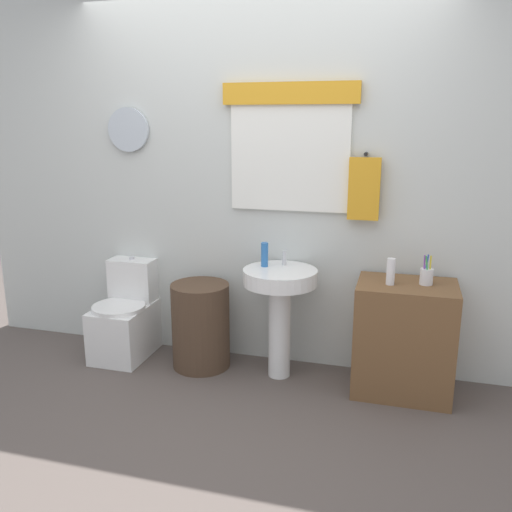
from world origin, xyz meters
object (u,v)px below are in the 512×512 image
(pedestal_sink, at_px, (280,298))
(wooden_cabinet, at_px, (404,338))
(laundry_hamper, at_px, (201,325))
(soap_bottle, at_px, (265,255))
(lotion_bottle, at_px, (391,272))
(toilet, at_px, (126,319))
(toothbrush_cup, at_px, (426,276))

(pedestal_sink, relative_size, wooden_cabinet, 1.04)
(laundry_hamper, relative_size, soap_bottle, 3.71)
(laundry_hamper, xyz_separation_m, soap_bottle, (0.45, 0.05, 0.53))
(lotion_bottle, bearing_deg, soap_bottle, 173.77)
(soap_bottle, relative_size, lotion_bottle, 0.99)
(laundry_hamper, xyz_separation_m, pedestal_sink, (0.57, -0.00, 0.26))
(soap_bottle, xyz_separation_m, lotion_bottle, (0.82, -0.09, -0.03))
(pedestal_sink, xyz_separation_m, soap_bottle, (-0.12, 0.05, 0.27))
(toilet, height_order, toothbrush_cup, toothbrush_cup)
(toilet, height_order, lotion_bottle, lotion_bottle)
(laundry_hamper, bearing_deg, lotion_bottle, -1.80)
(wooden_cabinet, bearing_deg, soap_bottle, 176.92)
(laundry_hamper, xyz_separation_m, lotion_bottle, (1.27, -0.04, 0.51))
(pedestal_sink, bearing_deg, toilet, 178.42)
(soap_bottle, height_order, lotion_bottle, soap_bottle)
(wooden_cabinet, bearing_deg, laundry_hamper, 180.00)
(laundry_hamper, distance_m, soap_bottle, 0.70)
(pedestal_sink, relative_size, soap_bottle, 4.62)
(laundry_hamper, bearing_deg, soap_bottle, 6.33)
(laundry_hamper, distance_m, toothbrush_cup, 1.56)
(wooden_cabinet, distance_m, soap_bottle, 1.05)
(toilet, relative_size, lotion_bottle, 4.38)
(toilet, bearing_deg, wooden_cabinet, -0.94)
(pedestal_sink, height_order, lotion_bottle, lotion_bottle)
(toilet, distance_m, lotion_bottle, 1.96)
(pedestal_sink, bearing_deg, toothbrush_cup, 1.24)
(pedestal_sink, xyz_separation_m, lotion_bottle, (0.70, -0.04, 0.25))
(laundry_hamper, relative_size, toothbrush_cup, 3.27)
(pedestal_sink, distance_m, toothbrush_cup, 0.94)
(pedestal_sink, height_order, wooden_cabinet, pedestal_sink)
(wooden_cabinet, bearing_deg, lotion_bottle, -159.40)
(toilet, distance_m, pedestal_sink, 1.21)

